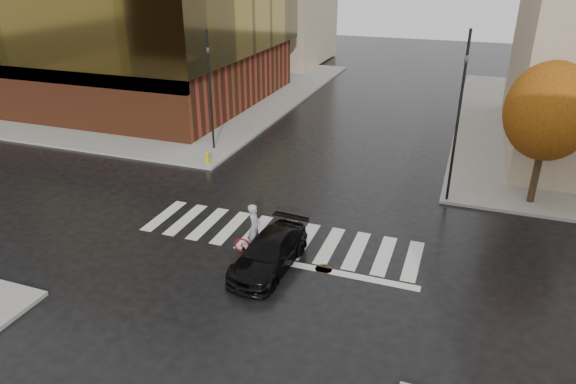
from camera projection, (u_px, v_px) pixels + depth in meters
name	position (u px, v px, depth m)	size (l,w,h in m)	color
ground	(274.00, 242.00, 20.89)	(120.00, 120.00, 0.00)	black
sidewalk_nw	(139.00, 87.00, 45.30)	(30.00, 30.00, 0.15)	gray
crosswalk	(279.00, 236.00, 21.32)	(12.00, 3.00, 0.01)	silver
tree_ne_a	(549.00, 112.00, 22.26)	(3.80, 3.80, 6.50)	#311F15
sedan	(269.00, 253.00, 18.93)	(1.77, 4.36, 1.26)	black
cyclist	(256.00, 237.00, 19.85)	(1.94, 1.07, 2.09)	maroon
traffic_light_nw	(210.00, 84.00, 29.18)	(0.19, 0.17, 6.81)	black
traffic_light_ne	(460.00, 107.00, 22.39)	(0.18, 0.21, 7.76)	black
fire_hydrant	(207.00, 157.00, 28.23)	(0.25, 0.25, 0.71)	gold
manhole	(324.00, 269.00, 19.07)	(0.65, 0.65, 0.01)	#452C18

